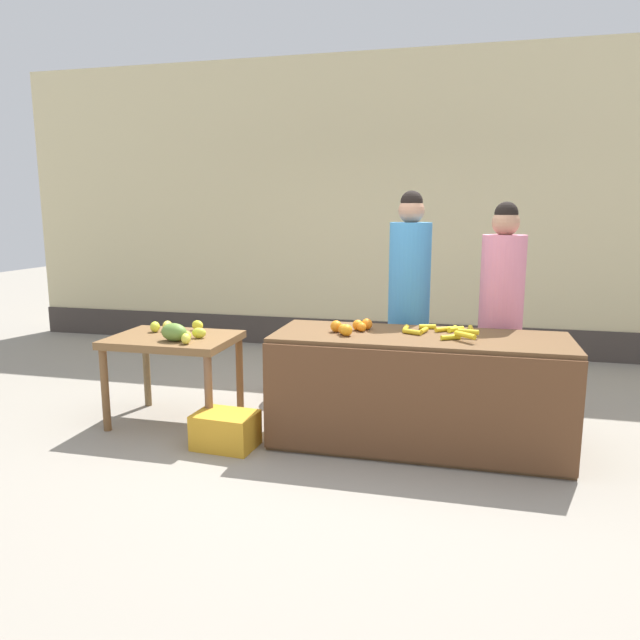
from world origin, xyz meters
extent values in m
plane|color=gray|center=(0.00, 0.00, 0.00)|extent=(24.00, 24.00, 0.00)
cube|color=beige|center=(0.00, 3.05, 1.77)|extent=(9.93, 0.20, 3.54)
cube|color=#3F3833|center=(0.00, 2.94, 0.18)|extent=(9.93, 0.04, 0.36)
cube|color=brown|center=(0.50, 0.00, 0.41)|extent=(2.11, 0.76, 0.83)
cube|color=brown|center=(0.50, -0.40, 0.41)|extent=(2.11, 0.03, 0.77)
cube|color=brown|center=(-1.46, 0.00, 0.69)|extent=(0.98, 0.73, 0.06)
cylinder|color=brown|center=(-1.90, -0.31, 0.33)|extent=(0.06, 0.06, 0.66)
cylinder|color=brown|center=(-1.03, -0.31, 0.33)|extent=(0.06, 0.06, 0.66)
cylinder|color=brown|center=(-1.90, 0.31, 0.33)|extent=(0.06, 0.06, 0.66)
cylinder|color=brown|center=(-1.03, 0.31, 0.33)|extent=(0.06, 0.06, 0.66)
cylinder|color=yellow|center=(0.53, 0.24, 0.84)|extent=(0.13, 0.06, 0.04)
cylinder|color=gold|center=(0.38, 0.14, 0.84)|extent=(0.04, 0.15, 0.04)
cylinder|color=yellow|center=(0.66, 0.17, 0.84)|extent=(0.13, 0.12, 0.04)
cylinder|color=gold|center=(0.52, 0.09, 0.84)|extent=(0.07, 0.13, 0.04)
cylinder|color=gold|center=(0.72, 0.19, 0.84)|extent=(0.08, 0.14, 0.04)
cylinder|color=gold|center=(0.44, 0.01, 0.84)|extent=(0.14, 0.09, 0.04)
cylinder|color=gold|center=(0.85, 0.23, 0.84)|extent=(0.04, 0.15, 0.04)
cylinder|color=gold|center=(0.71, -0.11, 0.84)|extent=(0.14, 0.10, 0.04)
cylinder|color=gold|center=(0.83, -0.03, 0.87)|extent=(0.15, 0.06, 0.04)
cylinder|color=yellow|center=(0.75, 0.04, 0.87)|extent=(0.12, 0.11, 0.04)
cylinder|color=yellow|center=(0.82, -0.17, 0.87)|extent=(0.13, 0.13, 0.04)
cylinder|color=yellow|center=(0.80, -0.15, 0.87)|extent=(0.13, 0.13, 0.04)
sphere|color=orange|center=(0.09, 0.12, 0.87)|extent=(0.08, 0.08, 0.08)
sphere|color=orange|center=(0.07, 0.02, 0.86)|extent=(0.07, 0.07, 0.07)
sphere|color=orange|center=(0.03, 0.07, 0.87)|extent=(0.08, 0.08, 0.08)
sphere|color=orange|center=(-0.05, -0.10, 0.86)|extent=(0.08, 0.08, 0.08)
sphere|color=orange|center=(-0.12, -0.04, 0.87)|extent=(0.09, 0.09, 0.09)
sphere|color=orange|center=(-0.01, -0.16, 0.87)|extent=(0.09, 0.09, 0.09)
ellipsoid|color=yellow|center=(-1.69, 0.11, 0.76)|extent=(0.11, 0.12, 0.09)
ellipsoid|color=#E1DD46|center=(-1.23, -0.24, 0.76)|extent=(0.09, 0.11, 0.08)
ellipsoid|color=yellow|center=(-1.29, -0.14, 0.76)|extent=(0.11, 0.09, 0.08)
ellipsoid|color=yellow|center=(-1.37, 0.26, 0.76)|extent=(0.13, 0.10, 0.09)
ellipsoid|color=#D2D639|center=(-1.23, -0.02, 0.76)|extent=(0.12, 0.08, 0.09)
ellipsoid|color=#E5CE4B|center=(-1.61, 0.18, 0.76)|extent=(0.08, 0.12, 0.09)
ellipsoid|color=olive|center=(-1.37, -0.16, 0.79)|extent=(0.24, 0.18, 0.14)
cylinder|color=#33333D|center=(0.35, 0.63, 0.36)|extent=(0.29, 0.29, 0.73)
cylinder|color=#3F8CCC|center=(0.35, 0.63, 1.17)|extent=(0.34, 0.34, 0.89)
sphere|color=tan|center=(0.35, 0.63, 1.71)|extent=(0.21, 0.21, 0.21)
sphere|color=black|center=(0.35, 0.63, 1.78)|extent=(0.18, 0.18, 0.18)
cylinder|color=#33333D|center=(1.08, 0.59, 0.34)|extent=(0.29, 0.29, 0.69)
cylinder|color=pink|center=(1.08, 0.59, 1.11)|extent=(0.34, 0.34, 0.84)
sphere|color=tan|center=(1.08, 0.59, 1.62)|extent=(0.21, 0.21, 0.21)
sphere|color=black|center=(1.08, 0.59, 1.69)|extent=(0.18, 0.18, 0.18)
cube|color=gold|center=(-0.86, -0.40, 0.13)|extent=(0.46, 0.35, 0.26)
ellipsoid|color=maroon|center=(-0.73, 0.81, 0.29)|extent=(0.45, 0.47, 0.59)
camera|label=1|loc=(0.79, -4.22, 1.71)|focal=33.12mm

